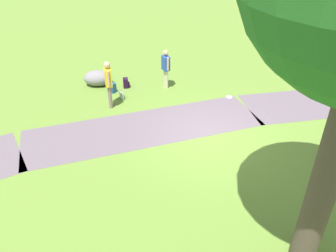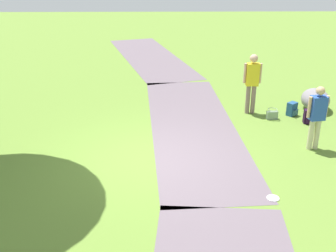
# 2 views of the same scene
# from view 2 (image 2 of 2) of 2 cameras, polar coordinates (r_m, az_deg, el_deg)

# --- Properties ---
(ground_plane) EXTENTS (48.00, 48.00, 0.00)m
(ground_plane) POSITION_cam_2_polar(r_m,az_deg,el_deg) (9.83, -2.29, -4.52)
(ground_plane) COLOR olive
(footpath_segment_mid) EXTENTS (8.13, 2.81, 0.01)m
(footpath_segment_mid) POSITION_cam_2_polar(r_m,az_deg,el_deg) (11.64, 3.40, 0.10)
(footpath_segment_mid) COLOR #61535C
(footpath_segment_mid) RESTS_ON ground
(footpath_segment_far) EXTENTS (8.33, 4.44, 0.01)m
(footpath_segment_far) POSITION_cam_2_polar(r_m,az_deg,el_deg) (19.05, -2.44, 9.47)
(footpath_segment_far) COLOR #61535C
(footpath_segment_far) RESTS_ON ground
(lawn_boulder) EXTENTS (1.31, 1.03, 0.63)m
(lawn_boulder) POSITION_cam_2_polar(r_m,az_deg,el_deg) (13.45, 19.62, 3.45)
(lawn_boulder) COLOR slate
(lawn_boulder) RESTS_ON ground
(woman_with_handbag) EXTENTS (0.25, 0.52, 1.80)m
(woman_with_handbag) POSITION_cam_2_polar(r_m,az_deg,el_deg) (12.40, 11.51, 6.31)
(woman_with_handbag) COLOR #7F695D
(woman_with_handbag) RESTS_ON ground
(man_near_boulder) EXTENTS (0.29, 0.51, 1.62)m
(man_near_boulder) POSITION_cam_2_polar(r_m,az_deg,el_deg) (10.55, 19.82, 1.60)
(man_near_boulder) COLOR #C4BD94
(man_near_boulder) RESTS_ON ground
(handbag_on_grass) EXTENTS (0.29, 0.33, 0.31)m
(handbag_on_grass) POSITION_cam_2_polar(r_m,az_deg,el_deg) (12.37, 14.14, 1.54)
(handbag_on_grass) COLOR gray
(handbag_on_grass) RESTS_ON ground
(backpack_by_boulder) EXTENTS (0.35, 0.35, 0.40)m
(backpack_by_boulder) POSITION_cam_2_polar(r_m,az_deg,el_deg) (12.79, 16.72, 2.23)
(backpack_by_boulder) COLOR navy
(backpack_by_boulder) RESTS_ON ground
(spare_backpack_on_lawn) EXTENTS (0.28, 0.30, 0.40)m
(spare_backpack_on_lawn) POSITION_cam_2_polar(r_m,az_deg,el_deg) (12.35, 18.83, 1.20)
(spare_backpack_on_lawn) COLOR black
(spare_backpack_on_lawn) RESTS_ON ground
(frisbee_on_grass) EXTENTS (0.25, 0.25, 0.02)m
(frisbee_on_grass) POSITION_cam_2_polar(r_m,az_deg,el_deg) (8.63, 14.25, -9.61)
(frisbee_on_grass) COLOR white
(frisbee_on_grass) RESTS_ON ground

